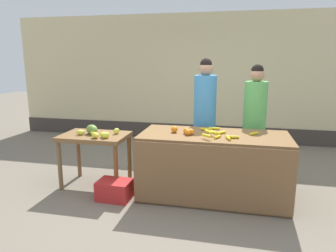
{
  "coord_description": "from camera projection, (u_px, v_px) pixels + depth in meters",
  "views": [
    {
      "loc": [
        0.63,
        -3.96,
        1.84
      ],
      "look_at": [
        -0.27,
        0.15,
        0.92
      ],
      "focal_mm": 32.57,
      "sensor_mm": 36.0,
      "label": 1
    }
  ],
  "objects": [
    {
      "name": "mango_papaya_pile",
      "position": [
        95.0,
        131.0,
        4.36
      ],
      "size": [
        0.61,
        0.42,
        0.14
      ],
      "color": "yellow",
      "rests_on": "side_table_wooden"
    },
    {
      "name": "produce_crate",
      "position": [
        114.0,
        190.0,
        4.09
      ],
      "size": [
        0.45,
        0.33,
        0.26
      ],
      "primitive_type": "cube",
      "rotation": [
        0.0,
        0.0,
        -0.03
      ],
      "color": "red",
      "rests_on": "ground"
    },
    {
      "name": "produce_sack",
      "position": [
        158.0,
        154.0,
        5.2
      ],
      "size": [
        0.38,
        0.43,
        0.53
      ],
      "primitive_type": "ellipsoid",
      "rotation": [
        0.0,
        0.0,
        1.31
      ],
      "color": "maroon",
      "rests_on": "ground"
    },
    {
      "name": "market_wall_back",
      "position": [
        207.0,
        80.0,
        6.94
      ],
      "size": [
        9.28,
        0.23,
        2.86
      ],
      "color": "beige",
      "rests_on": "ground"
    },
    {
      "name": "vendor_woman_green_shirt",
      "position": [
        254.0,
        123.0,
        4.64
      ],
      "size": [
        0.34,
        0.34,
        1.78
      ],
      "color": "#33333D",
      "rests_on": "ground"
    },
    {
      "name": "ground_plane",
      "position": [
        184.0,
        193.0,
        4.31
      ],
      "size": [
        24.0,
        24.0,
        0.0
      ],
      "primitive_type": "plane",
      "color": "#756B5B"
    },
    {
      "name": "vendor_woman_blue_shirt",
      "position": [
        205.0,
        119.0,
        4.72
      ],
      "size": [
        0.34,
        0.34,
        1.87
      ],
      "color": "#33333D",
      "rests_on": "ground"
    },
    {
      "name": "banana_bunch_pile",
      "position": [
        219.0,
        133.0,
        3.98
      ],
      "size": [
        0.78,
        0.64,
        0.07
      ],
      "color": "gold",
      "rests_on": "fruit_stall_counter"
    },
    {
      "name": "fruit_stall_counter",
      "position": [
        213.0,
        166.0,
        4.12
      ],
      "size": [
        1.96,
        0.89,
        0.87
      ],
      "color": "brown",
      "rests_on": "ground"
    },
    {
      "name": "orange_pile",
      "position": [
        184.0,
        131.0,
        4.05
      ],
      "size": [
        0.32,
        0.2,
        0.09
      ],
      "color": "orange",
      "rests_on": "fruit_stall_counter"
    },
    {
      "name": "side_table_wooden",
      "position": [
        95.0,
        142.0,
        4.44
      ],
      "size": [
        0.95,
        0.64,
        0.78
      ],
      "color": "brown",
      "rests_on": "ground"
    }
  ]
}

